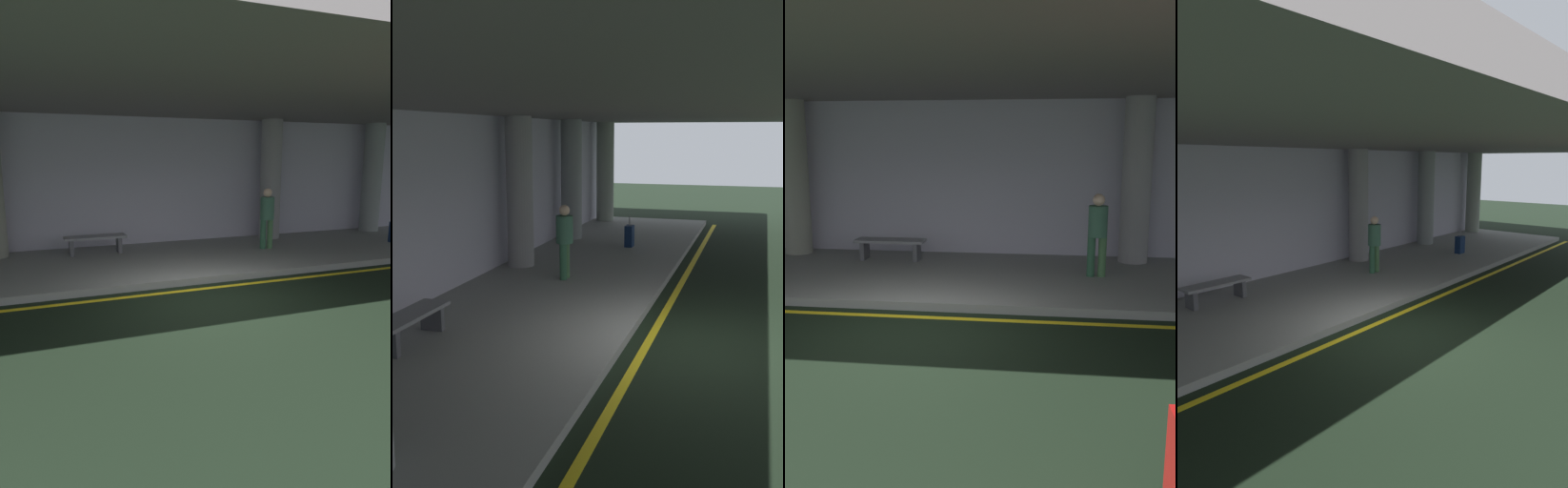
# 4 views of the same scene
# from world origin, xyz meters

# --- Properties ---
(ground_plane) EXTENTS (60.00, 60.00, 0.00)m
(ground_plane) POSITION_xyz_m (0.00, 0.00, 0.00)
(ground_plane) COLOR black
(sidewalk) EXTENTS (26.00, 4.20, 0.15)m
(sidewalk) POSITION_xyz_m (0.00, 3.10, 0.07)
(sidewalk) COLOR gray
(sidewalk) RESTS_ON ground
(lane_stripe_yellow) EXTENTS (26.00, 0.14, 0.01)m
(lane_stripe_yellow) POSITION_xyz_m (0.00, 0.69, 0.00)
(lane_stripe_yellow) COLOR yellow
(lane_stripe_yellow) RESTS_ON ground
(support_column_left_mid) EXTENTS (0.65, 0.65, 3.65)m
(support_column_left_mid) POSITION_xyz_m (4.00, 4.69, 1.97)
(support_column_left_mid) COLOR gray
(support_column_left_mid) RESTS_ON sidewalk
(support_column_center) EXTENTS (0.65, 0.65, 3.65)m
(support_column_center) POSITION_xyz_m (8.00, 4.69, 1.97)
(support_column_center) COLOR gray
(support_column_center) RESTS_ON sidewalk
(support_column_right_mid) EXTENTS (0.65, 0.65, 3.65)m
(support_column_right_mid) POSITION_xyz_m (12.00, 4.69, 1.97)
(support_column_right_mid) COLOR gray
(support_column_right_mid) RESTS_ON sidewalk
(ceiling_overhang) EXTENTS (28.00, 13.20, 0.30)m
(ceiling_overhang) POSITION_xyz_m (0.00, 2.60, 3.95)
(ceiling_overhang) COLOR slate
(ceiling_overhang) RESTS_ON support_column_far_left
(terminal_back_wall) EXTENTS (26.00, 0.30, 3.80)m
(terminal_back_wall) POSITION_xyz_m (0.00, 5.35, 1.90)
(terminal_back_wall) COLOR #AFABBD
(terminal_back_wall) RESTS_ON ground
(person_waiting_for_ride) EXTENTS (0.38, 0.38, 1.68)m
(person_waiting_for_ride) POSITION_xyz_m (3.05, 3.21, 1.11)
(person_waiting_for_ride) COLOR #2A563B
(person_waiting_for_ride) RESTS_ON sidewalk
(suitcase_upright_primary) EXTENTS (0.36, 0.22, 0.90)m
(suitcase_upright_primary) POSITION_xyz_m (7.19, 2.65, 0.46)
(suitcase_upright_primary) COLOR #0E2143
(suitcase_upright_primary) RESTS_ON sidewalk
(bench_metal) EXTENTS (1.60, 0.50, 0.48)m
(bench_metal) POSITION_xyz_m (-1.53, 4.19, 0.50)
(bench_metal) COLOR slate
(bench_metal) RESTS_ON sidewalk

